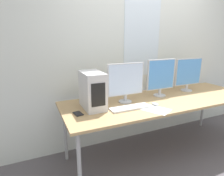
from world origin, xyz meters
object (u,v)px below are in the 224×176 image
object	(u,v)px
mouse	(155,104)
cell_phone	(78,114)
pc_tower	(92,90)
monitor_right_far	(188,73)
keyboard	(130,108)
monitor_right_near	(161,76)
monitor_main	(126,81)

from	to	relation	value
mouse	cell_phone	bearing A→B (deg)	173.32
pc_tower	mouse	distance (m)	0.75
monitor_right_far	keyboard	size ratio (longest dim) A/B	1.03
monitor_right_near	mouse	size ratio (longest dim) A/B	4.89
monitor_main	monitor_right_far	world-z (taller)	monitor_right_far
monitor_right_near	keyboard	xyz separation A→B (m)	(-0.60, -0.26, -0.26)
cell_phone	monitor_main	bearing A→B (deg)	2.76
cell_phone	monitor_right_near	bearing A→B (deg)	-0.62
monitor_main	monitor_right_far	bearing A→B (deg)	4.57
pc_tower	mouse	world-z (taller)	pc_tower
pc_tower	keyboard	bearing A→B (deg)	-28.25
pc_tower	monitor_right_far	size ratio (longest dim) A/B	0.84
pc_tower	monitor_main	size ratio (longest dim) A/B	0.85
monitor_right_near	cell_phone	world-z (taller)	monitor_right_near
pc_tower	monitor_main	xyz separation A→B (m)	(0.42, 0.01, 0.06)
monitor_right_near	pc_tower	bearing A→B (deg)	-176.68
keyboard	monitor_main	bearing A→B (deg)	76.98
monitor_right_near	keyboard	bearing A→B (deg)	-156.90
monitor_right_far	mouse	bearing A→B (deg)	-158.25
keyboard	monitor_right_near	bearing A→B (deg)	23.10
monitor_right_far	mouse	distance (m)	0.90
keyboard	cell_phone	bearing A→B (deg)	171.97
pc_tower	cell_phone	bearing A→B (deg)	-149.27
monitor_main	monitor_right_near	xyz separation A→B (m)	(0.55, 0.04, 0.01)
monitor_main	keyboard	xyz separation A→B (m)	(-0.05, -0.21, -0.25)
monitor_right_near	keyboard	distance (m)	0.70
monitor_main	cell_phone	bearing A→B (deg)	-168.11
pc_tower	monitor_right_near	size ratio (longest dim) A/B	0.82
keyboard	mouse	xyz separation A→B (m)	(0.32, -0.02, 0.00)
pc_tower	monitor_right_far	distance (m)	1.50
monitor_right_far	keyboard	world-z (taller)	monitor_right_far
cell_phone	monitor_right_far	bearing A→B (deg)	-1.85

